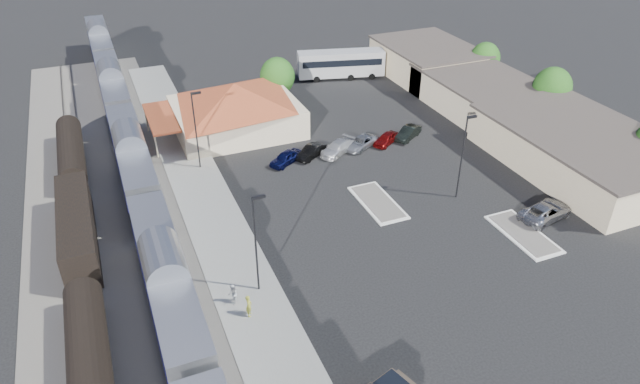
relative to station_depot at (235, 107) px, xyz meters
name	(u,v)px	position (x,y,z in m)	size (l,w,h in m)	color
ground	(350,222)	(4.56, -24.00, -3.13)	(280.00, 280.00, 0.00)	black
railbed	(114,225)	(-16.44, -16.00, -3.07)	(16.00, 100.00, 0.12)	#4C4944
platform	(213,216)	(-7.44, -18.00, -3.04)	(5.50, 92.00, 0.18)	gray
passenger_train	(133,163)	(-13.44, -9.56, -0.26)	(3.00, 104.00, 5.55)	silver
freight_cars	(78,230)	(-19.44, -18.39, -1.21)	(2.80, 46.00, 4.00)	black
station_depot	(235,107)	(0.00, 0.00, 0.00)	(18.35, 12.24, 6.20)	#C4B48F
buildings_east	(500,103)	(32.56, -9.72, -0.86)	(14.40, 51.40, 4.80)	#C6B28C
traffic_island_south	(378,202)	(8.56, -22.00, -3.03)	(3.30, 7.50, 0.21)	silver
traffic_island_north	(523,234)	(18.56, -32.00, -3.03)	(3.30, 7.50, 0.21)	silver
lamp_plat_s	(256,237)	(-6.34, -30.00, 2.21)	(1.08, 0.25, 9.00)	black
lamp_plat_n	(196,125)	(-6.34, -8.00, 2.21)	(1.08, 0.25, 9.00)	black
lamp_lot	(464,151)	(16.66, -24.00, 2.21)	(1.08, 0.25, 9.00)	black
tree_east_b	(552,88)	(38.56, -12.00, 1.09)	(4.94, 4.94, 6.96)	#382314
tree_east_c	(485,59)	(38.56, 2.00, 0.63)	(4.41, 4.41, 6.21)	#382314
tree_depot	(277,76)	(7.56, 6.00, 0.89)	(4.71, 4.71, 6.63)	#382314
suv	(546,211)	(22.22, -30.59, -2.32)	(2.70, 5.85, 1.63)	gray
coach_bus	(341,63)	(19.75, 12.00, -0.71)	(13.41, 5.97, 4.21)	silver
person_a	(249,306)	(-7.99, -32.63, -1.99)	(0.70, 0.46, 1.91)	gold
person_b	(233,294)	(-8.78, -30.85, -2.07)	(0.86, 0.67, 1.77)	white
parked_car_a	(286,158)	(2.75, -10.59, -2.41)	(1.70, 4.24, 1.44)	#0B0F3B
parked_car_b	(311,152)	(5.95, -10.29, -2.43)	(1.48, 4.25, 1.40)	black
parked_car_c	(337,148)	(9.15, -10.59, -2.41)	(2.03, 4.99, 1.45)	silver
parked_car_d	(361,143)	(12.35, -10.29, -2.46)	(2.22, 4.81, 1.34)	#95979D
parked_car_e	(386,139)	(15.55, -10.59, -2.45)	(1.60, 3.99, 1.36)	maroon
parked_car_f	(408,133)	(18.75, -10.29, -2.41)	(1.53, 4.40, 1.45)	black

